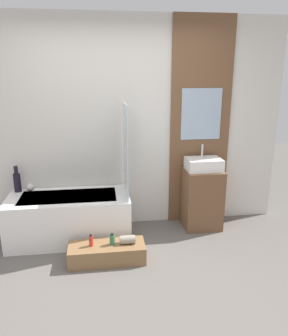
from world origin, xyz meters
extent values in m
plane|color=#605B56|center=(0.00, 0.00, 0.00)|extent=(12.00, 12.00, 0.00)
cube|color=silver|center=(0.00, 1.58, 1.30)|extent=(4.20, 0.06, 2.60)
cube|color=brown|center=(1.05, 1.53, 1.30)|extent=(0.76, 0.03, 2.60)
cube|color=#9EB2C6|center=(1.05, 1.51, 1.43)|extent=(0.51, 0.01, 0.63)
cube|color=white|center=(-0.61, 1.20, 0.27)|extent=(1.41, 0.66, 0.55)
cube|color=silver|center=(-0.61, 1.20, 0.54)|extent=(1.10, 0.46, 0.01)
cube|color=silver|center=(0.07, 1.17, 1.08)|extent=(0.01, 0.56, 1.07)
cube|color=olive|center=(-0.19, 0.64, 0.10)|extent=(0.80, 0.31, 0.19)
cube|color=brown|center=(1.05, 1.31, 0.38)|extent=(0.47, 0.40, 0.77)
cube|color=white|center=(1.05, 1.31, 0.84)|extent=(0.43, 0.31, 0.15)
cylinder|color=silver|center=(1.05, 1.39, 1.00)|extent=(0.02, 0.02, 0.16)
cylinder|color=black|center=(-1.22, 1.44, 0.66)|extent=(0.08, 0.08, 0.22)
cylinder|color=black|center=(-1.22, 1.44, 0.82)|extent=(0.05, 0.05, 0.10)
sphere|color=silver|center=(-1.08, 1.43, 0.59)|extent=(0.09, 0.09, 0.09)
cylinder|color=red|center=(-0.35, 0.64, 0.25)|extent=(0.04, 0.04, 0.11)
cylinder|color=black|center=(-0.35, 0.64, 0.31)|extent=(0.03, 0.03, 0.02)
cylinder|color=#38704C|center=(-0.13, 0.64, 0.24)|extent=(0.05, 0.05, 0.11)
cylinder|color=black|center=(-0.13, 0.64, 0.31)|extent=(0.03, 0.03, 0.02)
cylinder|color=gray|center=(0.03, 0.64, 0.24)|extent=(0.16, 0.09, 0.09)
camera|label=1|loc=(-0.21, -2.46, 1.95)|focal=35.00mm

